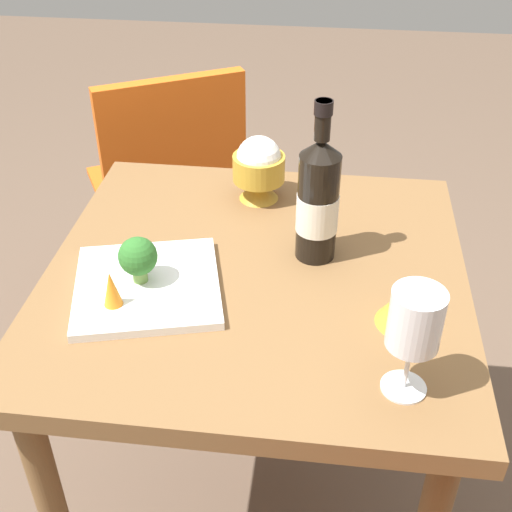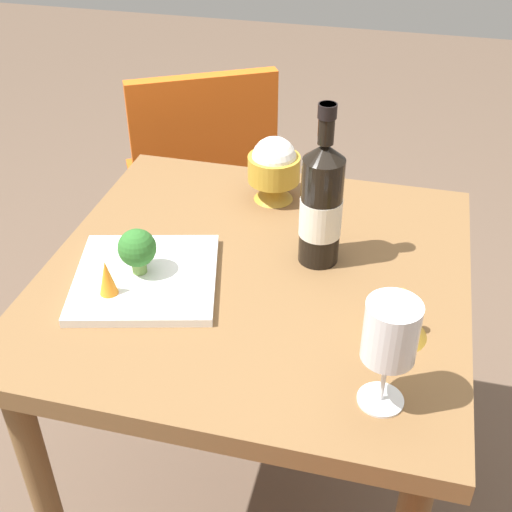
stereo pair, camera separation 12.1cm
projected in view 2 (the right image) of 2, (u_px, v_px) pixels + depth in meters
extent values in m
plane|color=brown|center=(256.00, 507.00, 1.65)|extent=(8.00, 8.00, 0.00)
cube|color=brown|center=(256.00, 278.00, 1.24)|extent=(0.77, 0.77, 0.04)
cylinder|color=brown|center=(415.00, 338.00, 1.64)|extent=(0.05, 0.05, 0.69)
cylinder|color=brown|center=(48.00, 508.00, 1.26)|extent=(0.05, 0.05, 0.69)
cylinder|color=brown|center=(167.00, 298.00, 1.77)|extent=(0.05, 0.05, 0.69)
cube|color=orange|center=(197.00, 183.00, 2.09)|extent=(0.54, 0.54, 0.02)
cube|color=orange|center=(205.00, 147.00, 1.82)|extent=(0.23, 0.37, 0.40)
cylinder|color=black|center=(143.00, 223.00, 2.32)|extent=(0.03, 0.03, 0.43)
cylinder|color=black|center=(238.00, 210.00, 2.39)|extent=(0.03, 0.03, 0.43)
cylinder|color=black|center=(156.00, 280.00, 2.05)|extent=(0.03, 0.03, 0.43)
cylinder|color=black|center=(263.00, 264.00, 2.12)|extent=(0.03, 0.03, 0.43)
cylinder|color=black|center=(321.00, 212.00, 1.19)|extent=(0.08, 0.08, 0.21)
cone|color=black|center=(325.00, 152.00, 1.12)|extent=(0.08, 0.08, 0.03)
cylinder|color=black|center=(327.00, 124.00, 1.10)|extent=(0.03, 0.03, 0.07)
cylinder|color=black|center=(327.00, 111.00, 1.08)|extent=(0.03, 0.03, 0.02)
cylinder|color=silver|center=(321.00, 216.00, 1.20)|extent=(0.08, 0.08, 0.07)
cylinder|color=white|center=(380.00, 400.00, 0.96)|extent=(0.07, 0.07, 0.00)
cylinder|color=white|center=(384.00, 378.00, 0.94)|extent=(0.01, 0.01, 0.08)
cylinder|color=white|center=(391.00, 331.00, 0.89)|extent=(0.08, 0.08, 0.09)
cone|color=gold|center=(274.00, 189.00, 1.42)|extent=(0.08, 0.08, 0.04)
cylinder|color=gold|center=(274.00, 168.00, 1.39)|extent=(0.11, 0.11, 0.05)
sphere|color=white|center=(274.00, 159.00, 1.38)|extent=(0.09, 0.09, 0.09)
cone|color=gold|center=(398.00, 317.00, 1.06)|extent=(0.10, 0.10, 0.07)
sphere|color=gold|center=(402.00, 294.00, 1.03)|extent=(0.02, 0.02, 0.02)
cube|color=white|center=(146.00, 278.00, 1.19)|extent=(0.30, 0.30, 0.02)
cylinder|color=#729E4C|center=(139.00, 265.00, 1.18)|extent=(0.03, 0.03, 0.03)
sphere|color=#2D6B28|center=(137.00, 248.00, 1.16)|extent=(0.07, 0.07, 0.07)
cone|color=orange|center=(107.00, 277.00, 1.12)|extent=(0.03, 0.03, 0.07)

